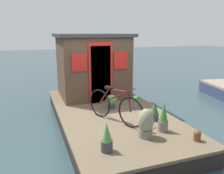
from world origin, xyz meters
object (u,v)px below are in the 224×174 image
at_px(potted_plant_sage, 146,123).
at_px(potted_plant_geranium, 163,118).
at_px(potted_plant_ivy, 136,102).
at_px(potted_plant_mint, 112,101).
at_px(houseboat_cabin, 93,65).
at_px(potted_plant_rosemary, 154,111).
at_px(mooring_bollard, 197,135).
at_px(potted_plant_fern, 107,138).
at_px(bicycle, 114,106).

bearing_deg(potted_plant_sage, potted_plant_geranium, -76.37).
relative_size(potted_plant_geranium, potted_plant_ivy, 1.70).
relative_size(potted_plant_sage, potted_plant_mint, 1.55).
bearing_deg(potted_plant_mint, houseboat_cabin, 4.16).
xyz_separation_m(houseboat_cabin, potted_plant_ivy, (-1.77, -0.74, -0.83)).
bearing_deg(potted_plant_geranium, potted_plant_rosemary, -13.15).
bearing_deg(potted_plant_geranium, potted_plant_sage, 103.63).
height_order(potted_plant_geranium, mooring_bollard, potted_plant_geranium).
bearing_deg(mooring_bollard, potted_plant_fern, 83.14).
bearing_deg(potted_plant_fern, potted_plant_ivy, -37.72).
bearing_deg(potted_plant_mint, mooring_bollard, -159.66).
xyz_separation_m(potted_plant_fern, potted_plant_rosemary, (1.03, -1.56, -0.03)).
distance_m(potted_plant_sage, potted_plant_rosemary, 0.98).
bearing_deg(bicycle, potted_plant_mint, -16.05).
xyz_separation_m(potted_plant_mint, mooring_bollard, (-2.44, -0.91, -0.10)).
relative_size(houseboat_cabin, potted_plant_mint, 5.95).
distance_m(houseboat_cabin, potted_plant_rosemary, 2.94).
xyz_separation_m(houseboat_cabin, potted_plant_mint, (-1.52, -0.11, -0.82)).
height_order(bicycle, potted_plant_rosemary, bicycle).
xyz_separation_m(bicycle, potted_plant_geranium, (-0.87, -0.79, -0.08)).
bearing_deg(bicycle, potted_plant_geranium, -137.64).
bearing_deg(potted_plant_mint, potted_plant_sage, -179.01).
xyz_separation_m(potted_plant_geranium, mooring_bollard, (-0.62, -0.39, -0.19)).
relative_size(bicycle, mooring_bollard, 6.86).
relative_size(potted_plant_sage, potted_plant_fern, 1.11).
bearing_deg(potted_plant_sage, potted_plant_fern, 107.13).
distance_m(bicycle, potted_plant_fern, 1.42).
xyz_separation_m(bicycle, potted_plant_fern, (-1.27, 0.62, -0.13)).
xyz_separation_m(potted_plant_geranium, potted_plant_fern, (-0.40, 1.42, -0.05)).
height_order(potted_plant_mint, potted_plant_rosemary, potted_plant_rosemary).
relative_size(potted_plant_ivy, potted_plant_rosemary, 0.81).
relative_size(potted_plant_geranium, potted_plant_rosemary, 1.38).
bearing_deg(potted_plant_sage, potted_plant_rosemary, -40.45).
bearing_deg(houseboat_cabin, potted_plant_ivy, -157.36).
bearing_deg(potted_plant_rosemary, mooring_bollard, -169.10).
bearing_deg(houseboat_cabin, mooring_bollard, -165.61).
bearing_deg(mooring_bollard, potted_plant_mint, 20.34).
distance_m(potted_plant_geranium, potted_plant_ivy, 1.57).
distance_m(potted_plant_mint, mooring_bollard, 2.61).
xyz_separation_m(potted_plant_mint, potted_plant_rosemary, (-1.20, -0.67, 0.01)).
distance_m(bicycle, potted_plant_sage, 1.04).
bearing_deg(potted_plant_geranium, houseboat_cabin, 10.70).
distance_m(bicycle, mooring_bollard, 1.92).
relative_size(potted_plant_fern, mooring_bollard, 2.43).
distance_m(potted_plant_geranium, potted_plant_mint, 1.90).
height_order(potted_plant_geranium, potted_plant_rosemary, potted_plant_geranium).
distance_m(houseboat_cabin, potted_plant_sage, 3.54).
bearing_deg(potted_plant_mint, potted_plant_fern, 158.10).
bearing_deg(mooring_bollard, potted_plant_rosemary, 10.90).
bearing_deg(bicycle, houseboat_cabin, -3.78).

